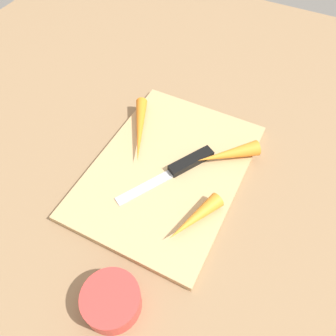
{
  "coord_description": "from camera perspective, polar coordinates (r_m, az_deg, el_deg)",
  "views": [
    {
      "loc": [
        -0.33,
        -0.17,
        0.51
      ],
      "look_at": [
        0.0,
        0.0,
        0.01
      ],
      "focal_mm": 36.14,
      "sensor_mm": 36.0,
      "label": 1
    }
  ],
  "objects": [
    {
      "name": "carrot_longest",
      "position": [
        0.67,
        -4.79,
        6.54
      ],
      "size": [
        0.15,
        0.09,
        0.02
      ],
      "primitive_type": "cone",
      "rotation": [
        0.0,
        1.57,
        3.61
      ],
      "color": "orange",
      "rests_on": "cutting_board"
    },
    {
      "name": "small_bowl",
      "position": [
        0.51,
        -9.52,
        -21.21
      ],
      "size": [
        0.08,
        0.08,
        0.04
      ],
      "primitive_type": "cylinder",
      "color": "red",
      "rests_on": "ground_plane"
    },
    {
      "name": "carrot_shortest",
      "position": [
        0.55,
        4.45,
        -8.47
      ],
      "size": [
        0.11,
        0.07,
        0.03
      ],
      "primitive_type": "cone",
      "rotation": [
        0.0,
        1.57,
        2.75
      ],
      "color": "orange",
      "rests_on": "cutting_board"
    },
    {
      "name": "knife",
      "position": [
        0.62,
        2.92,
        0.61
      ],
      "size": [
        0.18,
        0.12,
        0.01
      ],
      "rotation": [
        0.0,
        0.0,
        2.62
      ],
      "color": "#B7B7BC",
      "rests_on": "cutting_board"
    },
    {
      "name": "ground_plane",
      "position": [
        0.63,
        0.0,
        -0.65
      ],
      "size": [
        1.4,
        1.4,
        0.0
      ],
      "primitive_type": "plane",
      "color": "#8C6D4C"
    },
    {
      "name": "carrot_medium",
      "position": [
        0.63,
        10.08,
        2.32
      ],
      "size": [
        0.1,
        0.11,
        0.03
      ],
      "primitive_type": "cone",
      "rotation": [
        0.0,
        1.57,
        2.3
      ],
      "color": "orange",
      "rests_on": "cutting_board"
    },
    {
      "name": "cutting_board",
      "position": [
        0.63,
        0.0,
        -0.33
      ],
      "size": [
        0.36,
        0.26,
        0.01
      ],
      "primitive_type": "cube",
      "color": "tan",
      "rests_on": "ground_plane"
    }
  ]
}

